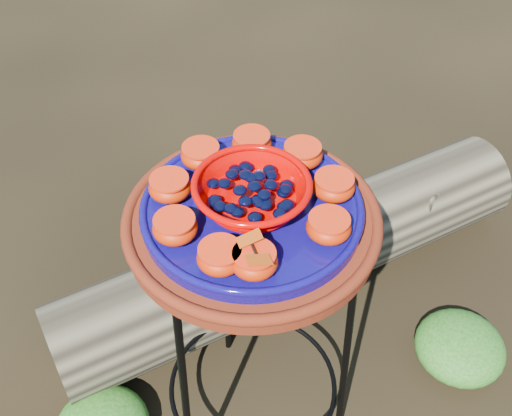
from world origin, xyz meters
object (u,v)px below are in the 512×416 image
object	(u,v)px
plant_stand	(253,338)
cobalt_plate	(252,211)
red_bowl	(252,194)
driftwood_log	(295,254)
terracotta_saucer	(252,223)

from	to	relation	value
plant_stand	cobalt_plate	bearing A→B (deg)	0.00
red_bowl	driftwood_log	distance (m)	0.80
terracotta_saucer	red_bowl	distance (m)	0.07
terracotta_saucer	driftwood_log	world-z (taller)	terracotta_saucer
terracotta_saucer	cobalt_plate	world-z (taller)	cobalt_plate
plant_stand	terracotta_saucer	bearing A→B (deg)	0.00
cobalt_plate	driftwood_log	bearing A→B (deg)	55.73
plant_stand	terracotta_saucer	world-z (taller)	terracotta_saucer
plant_stand	driftwood_log	world-z (taller)	plant_stand
cobalt_plate	red_bowl	bearing A→B (deg)	0.00
cobalt_plate	driftwood_log	xyz separation A→B (m)	(0.25, 0.37, -0.62)
terracotta_saucer	red_bowl	bearing A→B (deg)	0.00
driftwood_log	terracotta_saucer	bearing A→B (deg)	-124.27
cobalt_plate	driftwood_log	size ratio (longest dim) A/B	0.27
plant_stand	terracotta_saucer	distance (m)	0.37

